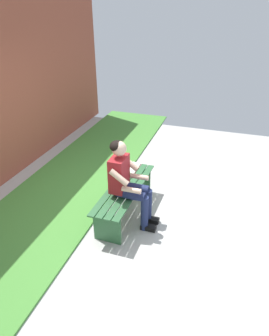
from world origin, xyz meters
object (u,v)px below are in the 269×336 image
object	(u,v)px
person_seated	(128,180)
book_open	(133,169)
apple	(128,173)
bench_near	(125,194)

from	to	relation	value
person_seated	book_open	world-z (taller)	person_seated
apple	book_open	distance (m)	0.20
apple	book_open	xyz separation A→B (m)	(-0.19, 0.01, -0.03)
bench_near	apple	xyz separation A→B (m)	(-0.36, -0.07, 0.16)
person_seated	book_open	size ratio (longest dim) A/B	3.08
apple	book_open	world-z (taller)	apple
bench_near	book_open	bearing A→B (deg)	-173.69
person_seated	book_open	distance (m)	0.77
apple	book_open	bearing A→B (deg)	176.23
person_seated	apple	bearing A→B (deg)	-161.39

